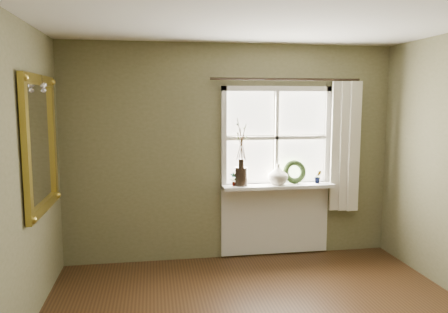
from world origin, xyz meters
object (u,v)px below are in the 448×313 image
dark_jug (241,176)px  cream_vase (278,174)px  gilt_mirror (40,144)px  wreath (294,174)px

dark_jug → cream_vase: bearing=0.0°
cream_vase → gilt_mirror: size_ratio=0.20×
cream_vase → gilt_mirror: 2.68m
cream_vase → gilt_mirror: bearing=-162.5°
wreath → gilt_mirror: size_ratio=0.23×
cream_vase → wreath: 0.22m
gilt_mirror → cream_vase: bearing=17.5°
cream_vase → wreath: size_ratio=0.86×
dark_jug → cream_vase: 0.45m
cream_vase → wreath: (0.22, 0.04, -0.01)m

